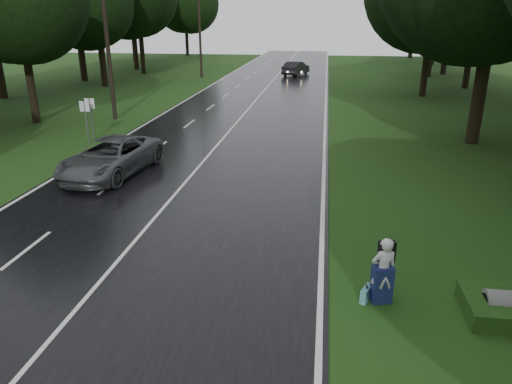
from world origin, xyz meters
TOP-DOWN VIEW (x-y plane):
  - ground at (0.00, 0.00)m, footprint 160.00×160.00m
  - road at (0.00, 20.00)m, footprint 12.00×140.00m
  - lane_center at (0.00, 20.00)m, footprint 0.12×140.00m
  - grey_car at (-3.52, 9.30)m, footprint 3.34×6.00m
  - far_car at (2.16, 48.26)m, footprint 3.13×5.13m
  - hitchhiker at (7.28, 0.77)m, footprint 0.72×0.69m
  - suitcase at (6.92, 0.75)m, footprint 0.34×0.53m
  - culvert at (10.27, 0.53)m, footprint 1.30×0.65m
  - utility_pole_mid at (-8.50, 20.92)m, footprint 1.80×0.28m
  - utility_pole_far at (-8.50, 44.85)m, footprint 1.80×0.28m
  - road_sign_a at (-7.20, 14.45)m, footprint 0.56×0.10m
  - road_sign_b at (-7.20, 15.04)m, footprint 0.57×0.10m
  - tree_left_d at (-13.22, 19.17)m, footprint 9.12×9.12m
  - tree_left_e at (-16.31, 36.32)m, footprint 8.78×8.78m
  - tree_left_f at (-16.38, 47.30)m, footprint 10.37×10.37m
  - tree_right_d at (13.91, 17.54)m, footprint 10.29×10.29m
  - tree_right_e at (14.20, 34.19)m, footprint 9.38×9.38m
  - tree_right_f at (17.52, 49.24)m, footprint 8.18×8.18m

SIDE VIEW (x-z plane):
  - ground at x=0.00m, z-range 0.00..0.00m
  - culvert at x=10.27m, z-range -0.33..0.33m
  - utility_pole_mid at x=-8.50m, z-range -5.35..5.35m
  - utility_pole_far at x=-8.50m, z-range -5.41..5.41m
  - road_sign_a at x=-7.20m, z-range -1.17..1.17m
  - road_sign_b at x=-7.20m, z-range -1.19..1.19m
  - tree_left_d at x=-13.22m, z-range -7.12..7.12m
  - tree_left_e at x=-16.31m, z-range -6.86..6.86m
  - tree_left_f at x=-16.38m, z-range -8.10..8.10m
  - tree_right_d at x=13.91m, z-range -8.04..8.04m
  - tree_right_e at x=14.20m, z-range -7.33..7.33m
  - tree_right_f at x=17.52m, z-range -6.39..6.39m
  - road at x=0.00m, z-range 0.00..0.04m
  - lane_center at x=0.00m, z-range 0.04..0.05m
  - suitcase at x=6.92m, z-range 0.00..0.36m
  - hitchhiker at x=7.28m, z-range -0.06..1.66m
  - grey_car at x=-3.52m, z-range 0.04..1.63m
  - far_car at x=2.16m, z-range 0.04..1.63m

